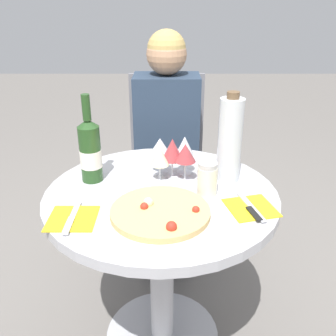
{
  "coord_description": "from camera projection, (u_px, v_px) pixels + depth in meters",
  "views": [
    {
      "loc": [
        0.02,
        -1.18,
        1.37
      ],
      "look_at": [
        0.03,
        -0.02,
        0.82
      ],
      "focal_mm": 40.0,
      "sensor_mm": 36.0,
      "label": 1
    }
  ],
  "objects": [
    {
      "name": "dining_table",
      "position": [
        161.0,
        234.0,
        1.42
      ],
      "size": [
        0.83,
        0.83,
        0.72
      ],
      "color": "#B2B2B7",
      "rests_on": "ground_plane"
    },
    {
      "name": "pizza_large",
      "position": [
        161.0,
        212.0,
        1.19
      ],
      "size": [
        0.32,
        0.32,
        0.04
      ],
      "color": "#DBB26B",
      "rests_on": "dining_table"
    },
    {
      "name": "wine_glass_back_right",
      "position": [
        184.0,
        146.0,
        1.44
      ],
      "size": [
        0.07,
        0.07,
        0.15
      ],
      "color": "silver",
      "rests_on": "dining_table"
    },
    {
      "name": "seated_diner",
      "position": [
        166.0,
        161.0,
        1.98
      ],
      "size": [
        0.34,
        0.44,
        1.22
      ],
      "rotation": [
        0.0,
        0.0,
        3.14
      ],
      "color": "#28384C",
      "rests_on": "ground_plane"
    },
    {
      "name": "wine_glass_front_right",
      "position": [
        185.0,
        154.0,
        1.38
      ],
      "size": [
        0.08,
        0.08,
        0.15
      ],
      "color": "silver",
      "rests_on": "dining_table"
    },
    {
      "name": "place_setting_right",
      "position": [
        251.0,
        208.0,
        1.23
      ],
      "size": [
        0.18,
        0.19,
        0.01
      ],
      "color": "yellow",
      "rests_on": "dining_table"
    },
    {
      "name": "wine_glass_back_left",
      "position": [
        160.0,
        147.0,
        1.44
      ],
      "size": [
        0.08,
        0.08,
        0.14
      ],
      "color": "silver",
      "rests_on": "dining_table"
    },
    {
      "name": "sugar_shaker",
      "position": [
        207.0,
        179.0,
        1.3
      ],
      "size": [
        0.07,
        0.07,
        0.12
      ],
      "color": "silver",
      "rests_on": "dining_table"
    },
    {
      "name": "chair_behind_diner",
      "position": [
        166.0,
        165.0,
        2.16
      ],
      "size": [
        0.42,
        0.42,
        0.97
      ],
      "rotation": [
        0.0,
        0.0,
        3.14
      ],
      "color": "slate",
      "rests_on": "ground_plane"
    },
    {
      "name": "tall_carafe",
      "position": [
        229.0,
        140.0,
        1.37
      ],
      "size": [
        0.09,
        0.09,
        0.34
      ],
      "color": "silver",
      "rests_on": "dining_table"
    },
    {
      "name": "wine_glass_front_left",
      "position": [
        159.0,
        157.0,
        1.38
      ],
      "size": [
        0.07,
        0.07,
        0.14
      ],
      "color": "silver",
      "rests_on": "dining_table"
    },
    {
      "name": "wine_glass_center",
      "position": [
        172.0,
        150.0,
        1.41
      ],
      "size": [
        0.08,
        0.08,
        0.16
      ],
      "color": "silver",
      "rests_on": "dining_table"
    },
    {
      "name": "place_setting_left",
      "position": [
        72.0,
        219.0,
        1.17
      ],
      "size": [
        0.15,
        0.19,
        0.01
      ],
      "color": "yellow",
      "rests_on": "dining_table"
    },
    {
      "name": "wine_bottle",
      "position": [
        90.0,
        151.0,
        1.38
      ],
      "size": [
        0.08,
        0.08,
        0.33
      ],
      "color": "#23471E",
      "rests_on": "dining_table"
    },
    {
      "name": "ground_plane",
      "position": [
        162.0,
        336.0,
        1.65
      ],
      "size": [
        12.0,
        12.0,
        0.0
      ],
      "primitive_type": "plane",
      "color": "slate",
      "rests_on": "ground"
    }
  ]
}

